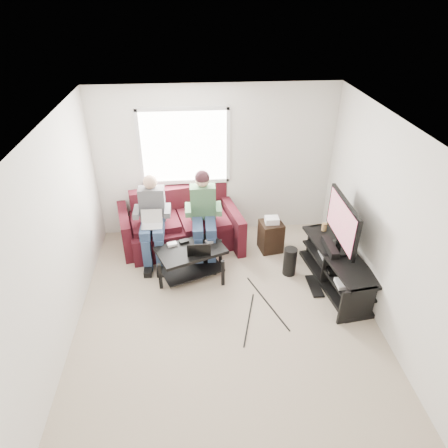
# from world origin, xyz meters

# --- Properties ---
(floor) EXTENTS (4.50, 4.50, 0.00)m
(floor) POSITION_xyz_m (0.00, 0.00, 0.00)
(floor) COLOR beige
(floor) RESTS_ON ground
(ceiling) EXTENTS (4.50, 4.50, 0.00)m
(ceiling) POSITION_xyz_m (0.00, 0.00, 2.60)
(ceiling) COLOR white
(ceiling) RESTS_ON wall_back
(wall_back) EXTENTS (4.50, 0.00, 4.50)m
(wall_back) POSITION_xyz_m (0.00, 2.25, 1.30)
(wall_back) COLOR silver
(wall_back) RESTS_ON floor
(wall_front) EXTENTS (4.50, 0.00, 4.50)m
(wall_front) POSITION_xyz_m (0.00, -2.25, 1.30)
(wall_front) COLOR silver
(wall_front) RESTS_ON floor
(wall_left) EXTENTS (0.00, 4.50, 4.50)m
(wall_left) POSITION_xyz_m (-2.00, 0.00, 1.30)
(wall_left) COLOR silver
(wall_left) RESTS_ON floor
(wall_right) EXTENTS (0.00, 4.50, 4.50)m
(wall_right) POSITION_xyz_m (2.00, 0.00, 1.30)
(wall_right) COLOR silver
(wall_right) RESTS_ON floor
(window) EXTENTS (1.48, 0.04, 1.28)m
(window) POSITION_xyz_m (-0.50, 2.23, 1.60)
(window) COLOR white
(window) RESTS_ON wall_back
(sofa) EXTENTS (2.17, 1.27, 0.93)m
(sofa) POSITION_xyz_m (-0.64, 1.82, 0.34)
(sofa) COLOR #401014
(sofa) RESTS_ON floor
(person_left) EXTENTS (0.40, 0.70, 1.39)m
(person_left) POSITION_xyz_m (-1.04, 1.45, 0.77)
(person_left) COLOR navy
(person_left) RESTS_ON sofa
(person_right) EXTENTS (0.40, 0.71, 1.43)m
(person_right) POSITION_xyz_m (-0.24, 1.47, 0.83)
(person_right) COLOR navy
(person_right) RESTS_ON sofa
(laptop_silver) EXTENTS (0.37, 0.31, 0.24)m
(laptop_silver) POSITION_xyz_m (-1.04, 1.29, 0.76)
(laptop_silver) COLOR silver
(laptop_silver) RESTS_ON person_left
(coffee_table) EXTENTS (1.13, 0.92, 0.49)m
(coffee_table) POSITION_xyz_m (-0.45, 0.92, 0.36)
(coffee_table) COLOR black
(coffee_table) RESTS_ON floor
(laptop_black) EXTENTS (0.41, 0.36, 0.24)m
(laptop_black) POSITION_xyz_m (-0.33, 0.84, 0.61)
(laptop_black) COLOR black
(laptop_black) RESTS_ON coffee_table
(controller_a) EXTENTS (0.16, 0.13, 0.04)m
(controller_a) POSITION_xyz_m (-0.73, 1.04, 0.51)
(controller_a) COLOR silver
(controller_a) RESTS_ON coffee_table
(controller_b) EXTENTS (0.16, 0.13, 0.04)m
(controller_b) POSITION_xyz_m (-0.55, 1.10, 0.51)
(controller_b) COLOR black
(controller_b) RESTS_ON coffee_table
(controller_c) EXTENTS (0.16, 0.14, 0.04)m
(controller_c) POSITION_xyz_m (-0.15, 1.07, 0.51)
(controller_c) COLOR gray
(controller_c) RESTS_ON coffee_table
(tv_stand) EXTENTS (0.71, 1.70, 0.55)m
(tv_stand) POSITION_xyz_m (1.70, 0.56, 0.24)
(tv_stand) COLOR black
(tv_stand) RESTS_ON floor
(tv) EXTENTS (0.12, 1.10, 0.81)m
(tv) POSITION_xyz_m (1.70, 0.66, 1.00)
(tv) COLOR black
(tv) RESTS_ON tv_stand
(soundbar) EXTENTS (0.12, 0.50, 0.10)m
(soundbar) POSITION_xyz_m (1.58, 0.66, 0.60)
(soundbar) COLOR black
(soundbar) RESTS_ON tv_stand
(drink_cup) EXTENTS (0.08, 0.08, 0.12)m
(drink_cup) POSITION_xyz_m (1.65, 1.19, 0.61)
(drink_cup) COLOR #AB8149
(drink_cup) RESTS_ON tv_stand
(console_white) EXTENTS (0.30, 0.22, 0.06)m
(console_white) POSITION_xyz_m (1.70, 0.16, 0.32)
(console_white) COLOR silver
(console_white) RESTS_ON tv_stand
(console_grey) EXTENTS (0.34, 0.26, 0.08)m
(console_grey) POSITION_xyz_m (1.70, 0.86, 0.33)
(console_grey) COLOR gray
(console_grey) RESTS_ON tv_stand
(console_black) EXTENTS (0.38, 0.30, 0.07)m
(console_black) POSITION_xyz_m (1.70, 0.51, 0.32)
(console_black) COLOR black
(console_black) RESTS_ON tv_stand
(subwoofer) EXTENTS (0.20, 0.20, 0.46)m
(subwoofer) POSITION_xyz_m (1.05, 0.83, 0.23)
(subwoofer) COLOR black
(subwoofer) RESTS_ON floor
(keyboard_floor) EXTENTS (0.16, 0.49, 0.03)m
(keyboard_floor) POSITION_xyz_m (1.37, 0.48, 0.01)
(keyboard_floor) COLOR black
(keyboard_floor) RESTS_ON floor
(end_table) EXTENTS (0.35, 0.35, 0.63)m
(end_table) POSITION_xyz_m (0.88, 1.51, 0.28)
(end_table) COLOR black
(end_table) RESTS_ON floor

